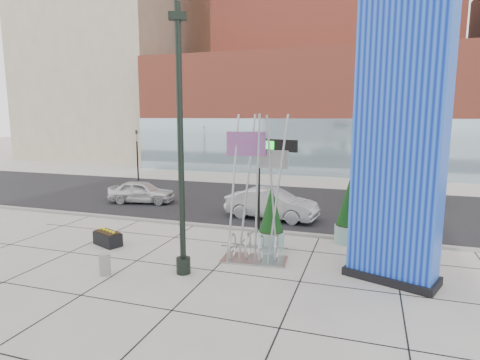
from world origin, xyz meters
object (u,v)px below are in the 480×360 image
(blue_pylon, at_px, (400,139))
(car_white_west, at_px, (142,192))
(concrete_bollard, at_px, (105,264))
(car_silver_mid, at_px, (272,204))
(overhead_street_sign, at_px, (275,153))
(lamp_post, at_px, (181,169))
(public_art_sculpture, at_px, (255,223))

(blue_pylon, relative_size, car_white_west, 2.40)
(concrete_bollard, relative_size, car_silver_mid, 0.16)
(blue_pylon, xyz_separation_m, overhead_street_sign, (-4.75, 3.72, -0.90))
(overhead_street_sign, relative_size, car_white_west, 1.08)
(concrete_bollard, bearing_deg, blue_pylon, 15.52)
(overhead_street_sign, xyz_separation_m, car_white_west, (-9.19, 3.91, -2.99))
(blue_pylon, xyz_separation_m, lamp_post, (-6.64, -1.59, -1.00))
(public_art_sculpture, bearing_deg, car_white_west, 136.63)
(lamp_post, height_order, public_art_sculpture, lamp_post)
(blue_pylon, relative_size, public_art_sculpture, 1.77)
(lamp_post, xyz_separation_m, car_white_west, (-7.30, 9.22, -2.89))
(car_white_west, bearing_deg, overhead_street_sign, -124.26)
(public_art_sculpture, relative_size, car_white_west, 1.36)
(lamp_post, height_order, car_white_west, lamp_post)
(concrete_bollard, height_order, overhead_street_sign, overhead_street_sign)
(public_art_sculpture, bearing_deg, overhead_street_sign, 86.11)
(public_art_sculpture, distance_m, car_white_west, 11.82)
(overhead_street_sign, bearing_deg, blue_pylon, -16.54)
(car_white_west, bearing_deg, lamp_post, -152.86)
(blue_pylon, relative_size, lamp_post, 1.09)
(blue_pylon, height_order, public_art_sculpture, blue_pylon)
(concrete_bollard, bearing_deg, car_silver_mid, 68.17)
(blue_pylon, bearing_deg, overhead_street_sign, 163.08)
(concrete_bollard, height_order, car_white_west, car_white_west)
(blue_pylon, distance_m, car_silver_mid, 9.23)
(blue_pylon, relative_size, car_silver_mid, 2.01)
(blue_pylon, distance_m, concrete_bollard, 10.31)
(concrete_bollard, xyz_separation_m, car_white_west, (-4.86, 10.15, 0.30))
(overhead_street_sign, bearing_deg, lamp_post, -87.97)
(blue_pylon, bearing_deg, public_art_sculpture, -162.72)
(public_art_sculpture, xyz_separation_m, car_white_west, (-9.26, 7.31, -0.73))
(lamp_post, xyz_separation_m, public_art_sculpture, (1.96, 1.91, -2.16))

